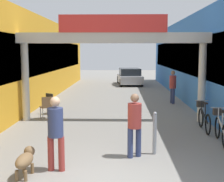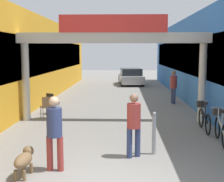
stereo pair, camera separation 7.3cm
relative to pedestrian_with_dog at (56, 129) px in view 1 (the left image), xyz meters
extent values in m
cube|color=gold|center=(-3.98, 10.08, 1.24)|extent=(3.00, 26.00, 4.38)
cube|color=black|center=(-2.50, 10.08, 1.46)|extent=(0.04, 23.40, 1.75)
cube|color=blue|center=(6.22, 10.08, 1.24)|extent=(3.00, 26.00, 4.38)
cube|color=black|center=(4.74, 10.08, 1.46)|extent=(0.04, 23.40, 1.75)
cylinder|color=beige|center=(-2.23, 5.12, 0.53)|extent=(0.28, 0.28, 2.95)
cylinder|color=beige|center=(4.47, 5.12, 0.53)|extent=(0.28, 0.28, 2.95)
cube|color=beige|center=(1.12, 5.12, 2.19)|extent=(7.40, 0.44, 0.38)
cube|color=red|center=(1.12, 4.92, 2.71)|extent=(3.96, 0.10, 0.64)
cylinder|color=#99332D|center=(-0.12, 0.01, -0.56)|extent=(0.15, 0.15, 0.77)
cylinder|color=#99332D|center=(0.12, -0.01, -0.56)|extent=(0.15, 0.15, 0.77)
cylinder|color=navy|center=(0.00, 0.00, 0.15)|extent=(0.37, 0.37, 0.64)
sphere|color=tan|center=(0.00, 0.00, 0.60)|extent=(0.24, 0.24, 0.22)
cylinder|color=navy|center=(1.87, 1.02, -0.58)|extent=(0.19, 0.19, 0.75)
cylinder|color=navy|center=(1.66, 0.90, -0.58)|extent=(0.19, 0.19, 0.75)
cylinder|color=#99332D|center=(1.77, 0.96, 0.11)|extent=(0.46, 0.46, 0.62)
sphere|color=#8C664C|center=(1.77, 0.96, 0.55)|extent=(0.29, 0.29, 0.21)
cylinder|color=navy|center=(4.09, 9.13, -0.56)|extent=(0.17, 0.17, 0.79)
cylinder|color=navy|center=(4.04, 9.37, -0.56)|extent=(0.17, 0.17, 0.79)
cylinder|color=#99332D|center=(4.07, 9.25, 0.16)|extent=(0.40, 0.40, 0.65)
sphere|color=#8C664C|center=(4.07, 9.25, 0.63)|extent=(0.26, 0.26, 0.22)
ellipsoid|color=brown|center=(-0.59, -0.38, -0.59)|extent=(0.34, 0.71, 0.28)
sphere|color=brown|center=(-0.58, -0.07, -0.49)|extent=(0.25, 0.25, 0.24)
sphere|color=white|center=(-0.58, -0.17, -0.60)|extent=(0.18, 0.18, 0.17)
cylinder|color=brown|center=(-0.67, -0.17, -0.84)|extent=(0.07, 0.07, 0.22)
cylinder|color=brown|center=(-0.49, -0.18, -0.84)|extent=(0.07, 0.07, 0.22)
cylinder|color=brown|center=(-0.69, -0.58, -0.84)|extent=(0.07, 0.07, 0.22)
cylinder|color=brown|center=(-0.51, -0.59, -0.84)|extent=(0.07, 0.07, 0.22)
torus|color=black|center=(4.37, 2.75, -0.61)|extent=(0.12, 0.67, 0.67)
cube|color=beige|center=(4.32, 2.25, -0.43)|extent=(0.13, 0.94, 0.34)
cylinder|color=beige|center=(4.31, 2.13, -0.21)|extent=(0.04, 0.04, 0.42)
cube|color=black|center=(4.31, 2.13, 0.01)|extent=(0.12, 0.23, 0.05)
cylinder|color=beige|center=(4.37, 2.69, -0.23)|extent=(0.04, 0.04, 0.46)
cylinder|color=gray|center=(4.37, 2.69, 0.01)|extent=(0.46, 0.07, 0.03)
cube|color=#332D28|center=(4.39, 2.89, -0.15)|extent=(0.26, 0.22, 0.20)
torus|color=black|center=(4.23, 4.18, -0.61)|extent=(0.07, 0.67, 0.67)
torus|color=black|center=(4.20, 3.16, -0.61)|extent=(0.07, 0.67, 0.67)
cube|color=black|center=(4.21, 3.67, -0.43)|extent=(0.07, 0.94, 0.34)
cylinder|color=black|center=(4.21, 3.55, -0.21)|extent=(0.03, 0.03, 0.42)
cube|color=black|center=(4.21, 3.55, 0.01)|extent=(0.11, 0.22, 0.05)
cylinder|color=black|center=(4.23, 4.12, -0.23)|extent=(0.03, 0.03, 0.46)
cylinder|color=gray|center=(4.23, 4.12, 0.01)|extent=(0.46, 0.04, 0.03)
cube|color=#332D28|center=(4.24, 4.32, -0.15)|extent=(0.25, 0.21, 0.20)
cylinder|color=gray|center=(2.30, 1.20, -0.43)|extent=(0.10, 0.10, 1.03)
sphere|color=gray|center=(2.30, 1.20, 0.11)|extent=(0.10, 0.10, 0.10)
cylinder|color=gray|center=(-1.77, 5.47, -0.72)|extent=(0.04, 0.04, 0.45)
cylinder|color=gray|center=(-1.48, 5.64, -0.72)|extent=(0.04, 0.04, 0.45)
cylinder|color=gray|center=(-1.60, 5.18, -0.72)|extent=(0.04, 0.04, 0.45)
cylinder|color=gray|center=(-1.31, 5.35, -0.72)|extent=(0.04, 0.04, 0.45)
cube|color=olive|center=(-1.54, 5.41, -0.48)|extent=(0.55, 0.55, 0.04)
cube|color=olive|center=(-1.45, 5.25, -0.26)|extent=(0.37, 0.23, 0.40)
cylinder|color=gray|center=(-1.53, 6.64, -0.72)|extent=(0.04, 0.04, 0.45)
cylinder|color=gray|center=(-1.25, 6.46, -0.72)|extent=(0.04, 0.04, 0.45)
cylinder|color=gray|center=(-1.72, 6.36, -0.72)|extent=(0.04, 0.04, 0.45)
cylinder|color=gray|center=(-1.44, 6.17, -0.72)|extent=(0.04, 0.04, 0.45)
cube|color=black|center=(-1.48, 6.41, -0.48)|extent=(0.55, 0.55, 0.04)
cube|color=black|center=(-1.58, 6.26, -0.26)|extent=(0.35, 0.26, 0.40)
cube|color=#99999E|center=(2.11, 18.54, -0.47)|extent=(2.05, 4.12, 0.60)
cube|color=#1E2328|center=(2.12, 18.39, 0.11)|extent=(1.74, 2.31, 0.55)
cylinder|color=black|center=(1.21, 19.93, -0.65)|extent=(0.24, 0.61, 0.60)
cylinder|color=black|center=(2.80, 20.04, -0.65)|extent=(0.24, 0.61, 0.60)
cylinder|color=black|center=(1.43, 17.03, -0.65)|extent=(0.24, 0.61, 0.60)
cylinder|color=black|center=(3.02, 17.15, -0.65)|extent=(0.24, 0.61, 0.60)
camera|label=1|loc=(1.43, -6.62, 1.67)|focal=50.00mm
camera|label=2|loc=(1.50, -6.62, 1.67)|focal=50.00mm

